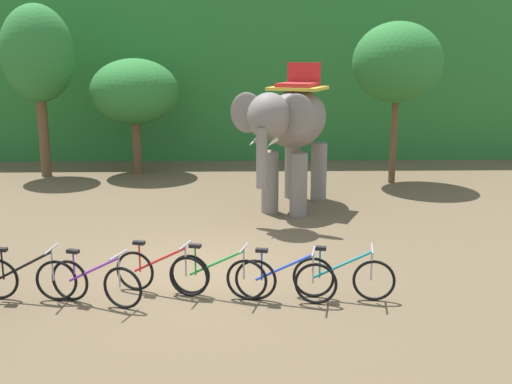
# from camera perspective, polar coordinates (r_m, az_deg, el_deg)

# --- Properties ---
(ground_plane) EXTENTS (80.00, 80.00, 0.00)m
(ground_plane) POSITION_cam_1_polar(r_m,az_deg,el_deg) (11.68, -5.26, -7.37)
(ground_plane) COLOR brown
(foliage_hedge) EXTENTS (36.00, 6.00, 6.20)m
(foliage_hedge) POSITION_cam_1_polar(r_m,az_deg,el_deg) (25.85, -3.20, 10.88)
(foliage_hedge) COLOR #28702D
(foliage_hedge) RESTS_ON ground
(tree_right) EXTENTS (2.30, 2.30, 5.55)m
(tree_right) POSITION_cam_1_polar(r_m,az_deg,el_deg) (21.14, -19.80, 11.99)
(tree_right) COLOR brown
(tree_right) RESTS_ON ground
(tree_center_left) EXTENTS (2.92, 2.92, 3.85)m
(tree_center_left) POSITION_cam_1_polar(r_m,az_deg,el_deg) (20.85, -11.31, 9.20)
(tree_center_left) COLOR brown
(tree_center_left) RESTS_ON ground
(tree_far_left) EXTENTS (2.73, 2.73, 4.96)m
(tree_far_left) POSITION_cam_1_polar(r_m,az_deg,el_deg) (19.38, 13.11, 11.70)
(tree_far_left) COLOR brown
(tree_far_left) RESTS_ON ground
(elephant) EXTENTS (2.94, 4.18, 3.78)m
(elephant) POSITION_cam_1_polar(r_m,az_deg,el_deg) (15.74, 3.39, 6.23)
(elephant) COLOR slate
(elephant) RESTS_ON ground
(bike_black) EXTENTS (1.71, 0.52, 0.92)m
(bike_black) POSITION_cam_1_polar(r_m,az_deg,el_deg) (10.89, -20.69, -7.56)
(bike_black) COLOR black
(bike_black) RESTS_ON ground
(bike_purple) EXTENTS (1.62, 0.72, 0.92)m
(bike_purple) POSITION_cam_1_polar(r_m,az_deg,el_deg) (10.36, -14.81, -8.19)
(bike_purple) COLOR black
(bike_purple) RESTS_ON ground
(bike_red) EXTENTS (1.65, 0.66, 0.92)m
(bike_red) POSITION_cam_1_polar(r_m,az_deg,el_deg) (10.60, -8.87, -7.42)
(bike_red) COLOR black
(bike_red) RESTS_ON ground
(bike_green) EXTENTS (1.66, 0.63, 0.92)m
(bike_green) POSITION_cam_1_polar(r_m,az_deg,el_deg) (10.34, -3.60, -7.80)
(bike_green) COLOR black
(bike_green) RESTS_ON ground
(bike_blue) EXTENTS (1.69, 0.54, 0.92)m
(bike_blue) POSITION_cam_1_polar(r_m,az_deg,el_deg) (10.14, 2.76, -8.23)
(bike_blue) COLOR black
(bike_blue) RESTS_ON ground
(bike_teal) EXTENTS (1.69, 0.52, 0.92)m
(bike_teal) POSITION_cam_1_polar(r_m,az_deg,el_deg) (10.35, 8.18, -7.91)
(bike_teal) COLOR black
(bike_teal) RESTS_ON ground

